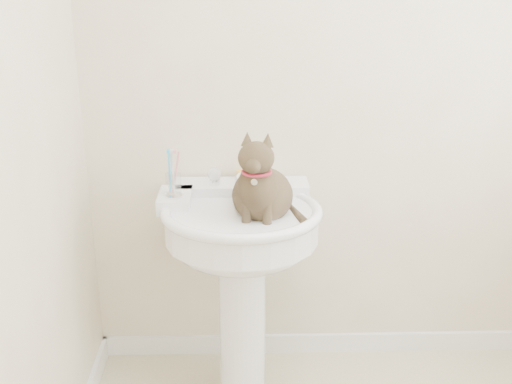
{
  "coord_description": "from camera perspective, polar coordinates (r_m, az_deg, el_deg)",
  "views": [
    {
      "loc": [
        -0.46,
        -1.47,
        1.76
      ],
      "look_at": [
        -0.4,
        0.79,
        0.92
      ],
      "focal_mm": 45.0,
      "sensor_mm": 36.0,
      "label": 1
    }
  ],
  "objects": [
    {
      "name": "soap_bar",
      "position": [
        2.67,
        -0.77,
        1.5
      ],
      "size": [
        0.09,
        0.06,
        0.03
      ],
      "primitive_type": "cube",
      "rotation": [
        0.0,
        0.0,
        0.0
      ],
      "color": "orange",
      "rests_on": "pedestal_sink"
    },
    {
      "name": "toothbrush_cup",
      "position": [
        2.48,
        -7.35,
        0.66
      ],
      "size": [
        0.07,
        0.07,
        0.19
      ],
      "rotation": [
        0.0,
        0.0,
        0.18
      ],
      "color": "silver",
      "rests_on": "pedestal_sink"
    },
    {
      "name": "baseboard_back",
      "position": [
        3.11,
        7.39,
        -13.12
      ],
      "size": [
        2.2,
        0.02,
        0.09
      ],
      "primitive_type": "cube",
      "color": "white",
      "rests_on": "floor"
    },
    {
      "name": "cat",
      "position": [
        2.38,
        0.54,
        0.19
      ],
      "size": [
        0.25,
        0.32,
        0.47
      ],
      "rotation": [
        0.0,
        0.0,
        -0.22
      ],
      "color": "#483826",
      "rests_on": "pedestal_sink"
    },
    {
      "name": "wall_back",
      "position": [
        2.66,
        8.54,
        9.2
      ],
      "size": [
        2.2,
        0.0,
        2.5
      ],
      "primitive_type": null,
      "color": "beige",
      "rests_on": "ground"
    },
    {
      "name": "faucet",
      "position": [
        2.57,
        -1.33,
        1.43
      ],
      "size": [
        0.28,
        0.12,
        0.14
      ],
      "color": "silver",
      "rests_on": "pedestal_sink"
    },
    {
      "name": "pedestal_sink",
      "position": [
        2.52,
        -1.33,
        -4.72
      ],
      "size": [
        0.64,
        0.62,
        0.88
      ],
      "color": "white",
      "rests_on": "floor"
    }
  ]
}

